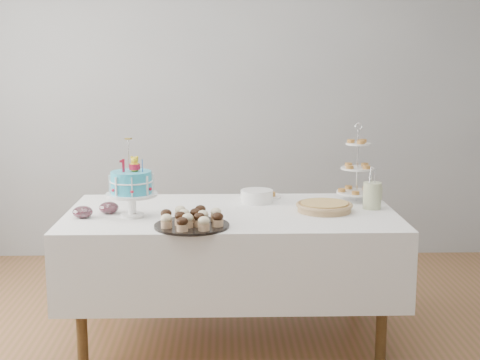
{
  "coord_description": "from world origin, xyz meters",
  "views": [
    {
      "loc": [
        -0.05,
        -3.51,
        1.65
      ],
      "look_at": [
        0.05,
        0.3,
        0.96
      ],
      "focal_mm": 50.0,
      "sensor_mm": 36.0,
      "label": 1
    }
  ],
  "objects_px": {
    "pie": "(324,206)",
    "plate_stack": "(257,196)",
    "table": "(231,249)",
    "pastry_plate": "(260,195)",
    "jam_bowl_a": "(83,212)",
    "utensil_pitcher": "(372,194)",
    "tiered_stand": "(357,169)",
    "jam_bowl_b": "(109,208)",
    "cupcake_tray": "(192,219)",
    "birthday_cake": "(132,196)"
  },
  "relations": [
    {
      "from": "plate_stack",
      "to": "jam_bowl_a",
      "type": "xyz_separation_m",
      "value": [
        -1.0,
        -0.38,
        -0.01
      ]
    },
    {
      "from": "birthday_cake",
      "to": "jam_bowl_a",
      "type": "bearing_deg",
      "value": 175.06
    },
    {
      "from": "pie",
      "to": "plate_stack",
      "type": "xyz_separation_m",
      "value": [
        -0.38,
        0.26,
        0.01
      ]
    },
    {
      "from": "jam_bowl_a",
      "to": "jam_bowl_b",
      "type": "distance_m",
      "value": 0.17
    },
    {
      "from": "plate_stack",
      "to": "pie",
      "type": "bearing_deg",
      "value": -33.89
    },
    {
      "from": "pie",
      "to": "tiered_stand",
      "type": "relative_size",
      "value": 0.68
    },
    {
      "from": "birthday_cake",
      "to": "tiered_stand",
      "type": "distance_m",
      "value": 1.41
    },
    {
      "from": "plate_stack",
      "to": "pastry_plate",
      "type": "distance_m",
      "value": 0.16
    },
    {
      "from": "pastry_plate",
      "to": "jam_bowl_b",
      "type": "bearing_deg",
      "value": -154.65
    },
    {
      "from": "table",
      "to": "cupcake_tray",
      "type": "distance_m",
      "value": 0.5
    },
    {
      "from": "pie",
      "to": "jam_bowl_a",
      "type": "xyz_separation_m",
      "value": [
        -1.38,
        -0.12,
        0.0
      ]
    },
    {
      "from": "tiered_stand",
      "to": "utensil_pitcher",
      "type": "xyz_separation_m",
      "value": [
        0.05,
        -0.22,
        -0.12
      ]
    },
    {
      "from": "cupcake_tray",
      "to": "tiered_stand",
      "type": "bearing_deg",
      "value": 32.16
    },
    {
      "from": "jam_bowl_b",
      "to": "birthday_cake",
      "type": "bearing_deg",
      "value": -31.45
    },
    {
      "from": "cupcake_tray",
      "to": "utensil_pitcher",
      "type": "xyz_separation_m",
      "value": [
        1.06,
        0.41,
        0.04
      ]
    },
    {
      "from": "tiered_stand",
      "to": "plate_stack",
      "type": "distance_m",
      "value": 0.65
    },
    {
      "from": "table",
      "to": "utensil_pitcher",
      "type": "height_order",
      "value": "utensil_pitcher"
    },
    {
      "from": "table",
      "to": "pastry_plate",
      "type": "distance_m",
      "value": 0.51
    },
    {
      "from": "tiered_stand",
      "to": "jam_bowl_b",
      "type": "relative_size",
      "value": 4.36
    },
    {
      "from": "cupcake_tray",
      "to": "pastry_plate",
      "type": "relative_size",
      "value": 1.51
    },
    {
      "from": "jam_bowl_a",
      "to": "utensil_pitcher",
      "type": "relative_size",
      "value": 0.47
    },
    {
      "from": "jam_bowl_a",
      "to": "utensil_pitcher",
      "type": "bearing_deg",
      "value": 6.42
    },
    {
      "from": "jam_bowl_a",
      "to": "utensil_pitcher",
      "type": "xyz_separation_m",
      "value": [
        1.68,
        0.19,
        0.05
      ]
    },
    {
      "from": "jam_bowl_b",
      "to": "jam_bowl_a",
      "type": "bearing_deg",
      "value": -139.87
    },
    {
      "from": "table",
      "to": "plate_stack",
      "type": "relative_size",
      "value": 9.56
    },
    {
      "from": "table",
      "to": "jam_bowl_b",
      "type": "bearing_deg",
      "value": -177.82
    },
    {
      "from": "pie",
      "to": "jam_bowl_b",
      "type": "xyz_separation_m",
      "value": [
        -1.25,
        -0.01,
        0.0
      ]
    },
    {
      "from": "cupcake_tray",
      "to": "jam_bowl_b",
      "type": "distance_m",
      "value": 0.59
    },
    {
      "from": "birthday_cake",
      "to": "plate_stack",
      "type": "relative_size",
      "value": 2.21
    },
    {
      "from": "table",
      "to": "pastry_plate",
      "type": "bearing_deg",
      "value": 64.38
    },
    {
      "from": "table",
      "to": "pastry_plate",
      "type": "xyz_separation_m",
      "value": [
        0.19,
        0.4,
        0.24
      ]
    },
    {
      "from": "plate_stack",
      "to": "pastry_plate",
      "type": "height_order",
      "value": "plate_stack"
    },
    {
      "from": "jam_bowl_b",
      "to": "utensil_pitcher",
      "type": "distance_m",
      "value": 1.55
    },
    {
      "from": "cupcake_tray",
      "to": "pastry_plate",
      "type": "height_order",
      "value": "cupcake_tray"
    },
    {
      "from": "birthday_cake",
      "to": "utensil_pitcher",
      "type": "relative_size",
      "value": 1.84
    },
    {
      "from": "cupcake_tray",
      "to": "jam_bowl_b",
      "type": "xyz_separation_m",
      "value": [
        -0.49,
        0.33,
        -0.01
      ]
    },
    {
      "from": "pie",
      "to": "tiered_stand",
      "type": "height_order",
      "value": "tiered_stand"
    },
    {
      "from": "tiered_stand",
      "to": "jam_bowl_b",
      "type": "bearing_deg",
      "value": -168.63
    },
    {
      "from": "jam_bowl_a",
      "to": "pie",
      "type": "bearing_deg",
      "value": 5.1
    },
    {
      "from": "birthday_cake",
      "to": "utensil_pitcher",
      "type": "xyz_separation_m",
      "value": [
        1.4,
        0.17,
        -0.04
      ]
    },
    {
      "from": "pastry_plate",
      "to": "cupcake_tray",
      "type": "bearing_deg",
      "value": -118.24
    },
    {
      "from": "pie",
      "to": "table",
      "type": "bearing_deg",
      "value": 178.73
    },
    {
      "from": "plate_stack",
      "to": "jam_bowl_a",
      "type": "relative_size",
      "value": 1.77
    },
    {
      "from": "pie",
      "to": "jam_bowl_a",
      "type": "distance_m",
      "value": 1.39
    },
    {
      "from": "table",
      "to": "jam_bowl_b",
      "type": "height_order",
      "value": "jam_bowl_b"
    },
    {
      "from": "plate_stack",
      "to": "pastry_plate",
      "type": "xyz_separation_m",
      "value": [
        0.03,
        0.15,
        -0.02
      ]
    },
    {
      "from": "cupcake_tray",
      "to": "jam_bowl_a",
      "type": "height_order",
      "value": "cupcake_tray"
    },
    {
      "from": "table",
      "to": "cupcake_tray",
      "type": "height_order",
      "value": "cupcake_tray"
    },
    {
      "from": "table",
      "to": "cupcake_tray",
      "type": "xyz_separation_m",
      "value": [
        -0.22,
        -0.36,
        0.27
      ]
    },
    {
      "from": "table",
      "to": "jam_bowl_a",
      "type": "bearing_deg",
      "value": -170.82
    }
  ]
}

